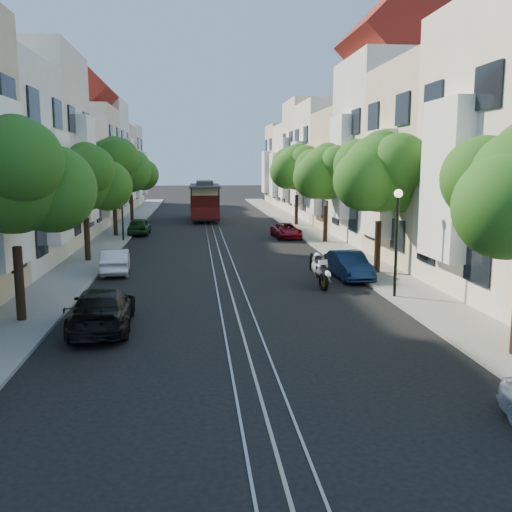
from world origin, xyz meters
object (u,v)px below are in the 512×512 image
object	(u,v)px
tree_e_d	(298,169)
tree_w_a	(14,180)
cable_car	(205,199)
parked_car_e_far	(286,231)
parked_car_w_far	(139,226)
sportbike_rider	(319,268)
tree_w_b	(85,180)
lamp_west	(122,200)
lamp_east	(397,227)
tree_w_d	(131,171)
tree_w_c	(114,166)
tree_e_c	(327,174)
tree_e_b	(381,175)
parked_car_w_mid	(116,261)
parked_car_w_near	(102,309)
parked_car_e_mid	(349,265)

from	to	relation	value
tree_e_d	tree_w_a	size ratio (longest dim) A/B	1.02
cable_car	parked_car_e_far	xyz separation A→B (m)	(5.56, -13.97, -1.46)
parked_car_w_far	sportbike_rider	bearing A→B (deg)	116.16
tree_w_b	tree_e_d	bearing A→B (deg)	49.73
parked_car_e_far	sportbike_rider	bearing A→B (deg)	-97.68
lamp_west	lamp_east	bearing A→B (deg)	-55.01
tree_w_d	parked_car_w_far	world-z (taller)	tree_w_d
tree_w_c	sportbike_rider	world-z (taller)	tree_w_c
tree_e_c	parked_car_w_far	size ratio (longest dim) A/B	1.73
tree_e_b	sportbike_rider	distance (m)	5.80
tree_w_a	parked_car_w_mid	size ratio (longest dim) A/B	1.86
tree_e_b	tree_w_b	world-z (taller)	tree_e_b
parked_car_w_near	lamp_west	bearing A→B (deg)	-87.51
tree_w_b	parked_car_w_mid	world-z (taller)	tree_w_b
tree_w_c	lamp_west	xyz separation A→B (m)	(0.84, -2.98, -2.22)
tree_w_a	parked_car_w_mid	distance (m)	9.74
tree_e_d	tree_w_a	xyz separation A→B (m)	(-14.40, -29.00, -0.13)
tree_w_c	tree_e_b	bearing A→B (deg)	-48.01
cable_car	tree_w_a	bearing A→B (deg)	-100.30
tree_e_d	parked_car_e_mid	size ratio (longest dim) A/B	1.80
tree_e_c	lamp_west	distance (m)	13.82
tree_w_a	parked_car_w_near	size ratio (longest dim) A/B	1.45
lamp_west	parked_car_e_mid	size ratio (longest dim) A/B	1.09
tree_e_b	tree_e_d	distance (m)	22.00
tree_e_c	parked_car_w_mid	bearing A→B (deg)	-143.19
tree_e_b	tree_e_d	world-z (taller)	tree_e_d
tree_e_b	tree_w_b	bearing A→B (deg)	160.85
tree_e_c	tree_w_c	bearing A→B (deg)	160.85
tree_w_c	cable_car	distance (m)	14.11
parked_car_w_far	tree_e_d	bearing A→B (deg)	-158.43
tree_w_d	parked_car_w_far	distance (m)	10.81
sportbike_rider	parked_car_e_mid	world-z (taller)	sportbike_rider
tree_w_c	parked_car_w_mid	bearing A→B (deg)	-82.61
tree_w_c	tree_w_d	bearing A→B (deg)	90.00
parked_car_w_far	tree_w_d	bearing A→B (deg)	-80.64
tree_w_a	lamp_east	xyz separation A→B (m)	(13.44, 2.02, -1.89)
parked_car_e_mid	parked_car_w_far	xyz separation A→B (m)	(-11.20, 17.85, 0.02)
tree_w_d	parked_car_w_mid	bearing A→B (deg)	-85.80
tree_w_d	parked_car_e_far	distance (m)	18.22
tree_w_b	parked_car_w_near	size ratio (longest dim) A/B	1.36
parked_car_e_far	lamp_west	bearing A→B (deg)	-177.97
cable_car	parked_car_e_mid	world-z (taller)	cable_car
lamp_east	parked_car_e_far	xyz separation A→B (m)	(-1.24, 19.07, -2.32)
tree_w_d	sportbike_rider	distance (m)	31.73
tree_w_a	tree_e_d	bearing A→B (deg)	63.59
tree_e_d	parked_car_e_far	xyz separation A→B (m)	(-2.20, -7.91, -4.34)
lamp_west	parked_car_e_mid	world-z (taller)	lamp_west
lamp_east	tree_w_b	bearing A→B (deg)	143.42
sportbike_rider	lamp_west	bearing A→B (deg)	112.22
parked_car_e_far	tree_w_b	bearing A→B (deg)	-146.64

